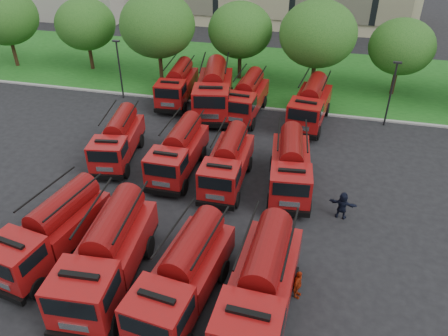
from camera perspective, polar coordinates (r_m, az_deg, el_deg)
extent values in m
plane|color=black|center=(23.11, -8.07, -10.49)|extent=(140.00, 140.00, 0.00)
cube|color=#144813|center=(44.79, 3.83, 12.40)|extent=(70.00, 16.00, 0.12)
cube|color=gray|center=(37.44, 1.57, 8.20)|extent=(70.00, 0.30, 0.14)
cylinder|color=#382314|center=(50.65, -25.66, 13.27)|extent=(0.36, 0.36, 2.62)
ellipsoid|color=#143F12|center=(49.72, -26.71, 17.25)|extent=(6.30, 6.30, 5.36)
cylinder|color=#382314|center=(47.04, -16.95, 13.56)|extent=(0.36, 0.36, 2.38)
ellipsoid|color=#143F12|center=(46.11, -17.65, 17.48)|extent=(5.71, 5.71, 4.86)
cylinder|color=#382314|center=(42.31, -8.24, 12.82)|extent=(0.36, 0.36, 2.80)
ellipsoid|color=#143F12|center=(41.13, -8.69, 17.99)|extent=(6.72, 6.72, 5.71)
cylinder|color=#382314|center=(42.71, 2.04, 13.08)|extent=(0.36, 0.36, 2.45)
ellipsoid|color=#143F12|center=(41.66, 2.14, 17.56)|extent=(5.88, 5.88, 5.00)
cylinder|color=#382314|center=(40.52, 11.52, 11.52)|extent=(0.36, 0.36, 2.73)
ellipsoid|color=#143F12|center=(39.31, 12.16, 16.75)|extent=(6.55, 6.55, 5.57)
cylinder|color=#382314|center=(41.95, 21.27, 10.34)|extent=(0.36, 0.36, 2.27)
ellipsoid|color=#143F12|center=(40.94, 22.19, 14.47)|extent=(5.46, 5.46, 4.64)
cylinder|color=black|center=(39.05, -13.43, 12.25)|extent=(0.14, 0.14, 5.00)
cube|color=black|center=(38.26, -13.94, 15.81)|extent=(0.60, 0.25, 0.12)
cylinder|color=black|center=(35.51, 20.90, 8.85)|extent=(0.14, 0.14, 5.00)
cube|color=black|center=(34.64, 21.74, 12.68)|extent=(0.60, 0.25, 0.12)
cube|color=black|center=(23.79, -21.09, -9.33)|extent=(3.29, 6.95, 0.29)
cube|color=black|center=(22.37, -26.87, -14.47)|extent=(2.39, 0.64, 0.33)
cube|color=maroon|center=(22.06, -25.57, -10.72)|extent=(2.66, 2.46, 1.86)
cube|color=maroon|center=(23.84, -19.82, -6.48)|extent=(3.04, 4.72, 1.24)
cylinder|color=#5D0808|center=(23.25, -20.28, -4.55)|extent=(2.09, 4.19, 1.43)
cylinder|color=black|center=(23.45, -27.09, -12.16)|extent=(0.51, 1.09, 1.05)
cylinder|color=black|center=(22.08, -23.17, -14.19)|extent=(0.51, 1.09, 1.05)
cylinder|color=black|center=(25.37, -20.37, -6.43)|extent=(0.51, 1.09, 1.05)
cylinder|color=black|center=(24.11, -16.44, -7.90)|extent=(0.51, 1.09, 1.05)
cube|color=black|center=(21.60, -14.54, -12.76)|extent=(2.91, 7.41, 0.31)
cube|color=maroon|center=(19.29, -17.83, -15.43)|extent=(2.70, 2.46, 2.02)
cube|color=black|center=(18.31, -19.63, -17.04)|extent=(2.17, 0.21, 0.88)
cube|color=maroon|center=(21.78, -13.74, -9.15)|extent=(2.88, 4.94, 1.35)
cylinder|color=#5D0808|center=(21.07, -14.13, -6.93)|extent=(1.87, 4.45, 1.55)
cylinder|color=black|center=(20.59, -20.58, -17.52)|extent=(0.45, 1.16, 1.14)
cylinder|color=black|center=(19.70, -14.15, -18.99)|extent=(0.45, 1.16, 1.14)
cylinder|color=black|center=(23.30, -15.54, -9.26)|extent=(0.45, 1.16, 1.14)
cylinder|color=black|center=(22.51, -9.90, -10.13)|extent=(0.45, 1.16, 1.14)
cube|color=black|center=(20.25, -5.10, -15.61)|extent=(3.03, 7.00, 0.29)
cube|color=maroon|center=(18.13, -8.52, -18.40)|extent=(2.61, 2.40, 1.89)
cube|color=black|center=(17.24, -10.42, -20.06)|extent=(2.02, 0.29, 0.82)
cube|color=maroon|center=(20.34, -3.92, -12.08)|extent=(2.89, 4.71, 1.26)
cylinder|color=#5D0808|center=(19.63, -4.04, -9.96)|extent=(1.93, 4.21, 1.45)
cylinder|color=black|center=(19.37, -11.60, -19.94)|extent=(0.46, 1.10, 1.07)
cylinder|color=black|center=(21.74, -5.84, -11.75)|extent=(0.46, 1.10, 1.07)
cylinder|color=black|center=(21.09, -0.22, -13.31)|extent=(0.46, 1.10, 1.07)
cube|color=black|center=(19.76, 4.69, -17.04)|extent=(2.67, 7.28, 0.31)
cube|color=maroon|center=(17.35, 3.04, -20.63)|extent=(2.61, 2.37, 2.00)
cube|color=maroon|center=(19.90, 5.50, -13.11)|extent=(2.72, 4.83, 1.33)
cylinder|color=#5D0808|center=(19.13, 5.68, -10.84)|extent=(1.73, 4.38, 1.54)
cylinder|color=black|center=(21.21, 2.56, -12.89)|extent=(0.41, 1.14, 1.13)
cylinder|color=black|center=(20.98, 9.02, -14.04)|extent=(0.41, 1.14, 1.13)
cube|color=black|center=(30.60, -13.44, 2.23)|extent=(2.99, 6.45, 0.27)
cube|color=black|center=(28.12, -15.17, -1.13)|extent=(2.22, 0.57, 0.31)
cube|color=maroon|center=(28.38, -14.86, 1.76)|extent=(2.45, 2.27, 1.73)
cube|color=black|center=(27.38, -15.58, 1.39)|extent=(1.84, 0.34, 0.75)
cube|color=maroon|center=(31.06, -13.12, 4.27)|extent=(2.79, 4.37, 1.15)
cylinder|color=#5D0808|center=(30.63, -13.34, 5.82)|extent=(1.90, 3.89, 1.33)
cylinder|color=black|center=(29.14, -16.56, -0.18)|extent=(0.46, 1.01, 0.97)
cylinder|color=black|center=(28.49, -12.72, -0.36)|extent=(0.46, 1.01, 0.97)
cylinder|color=black|center=(32.26, -14.39, 3.60)|extent=(0.46, 1.01, 0.97)
cylinder|color=black|center=(31.68, -10.88, 3.51)|extent=(0.46, 1.01, 0.97)
cube|color=black|center=(28.53, -5.83, 0.66)|extent=(2.15, 6.43, 0.28)
cube|color=black|center=(26.06, -8.14, -3.15)|extent=(2.29, 0.25, 0.32)
cube|color=maroon|center=(26.25, -7.51, 0.06)|extent=(2.26, 2.03, 1.79)
cube|color=black|center=(25.23, -8.38, -0.38)|extent=(1.93, 0.06, 0.78)
cube|color=maroon|center=(28.96, -5.26, 2.92)|extent=(2.28, 4.23, 1.19)
cylinder|color=#5D0808|center=(28.48, -5.36, 4.62)|extent=(1.40, 3.86, 1.38)
cylinder|color=black|center=(27.09, -9.56, -1.84)|extent=(0.33, 1.01, 1.01)
cylinder|color=black|center=(26.41, -5.33, -2.49)|extent=(0.33, 1.01, 1.01)
cylinder|color=black|center=(30.21, -6.70, 2.40)|extent=(0.33, 1.01, 1.01)
cylinder|color=black|center=(29.61, -2.86, 1.91)|extent=(0.33, 1.01, 1.01)
cube|color=black|center=(27.29, 0.49, -0.82)|extent=(2.09, 6.31, 0.27)
cube|color=black|center=(24.80, -1.18, -4.91)|extent=(2.25, 0.23, 0.32)
cube|color=maroon|center=(24.99, -0.61, -1.58)|extent=(2.21, 1.99, 1.76)
cube|color=black|center=(23.95, -1.20, -2.11)|extent=(1.89, 0.05, 0.77)
cube|color=maroon|center=(27.72, 0.95, 1.53)|extent=(2.22, 4.15, 1.17)
cylinder|color=#5D0808|center=(27.23, 0.97, 3.24)|extent=(1.36, 3.79, 1.35)
cylinder|color=black|center=(25.71, -2.94, -3.52)|extent=(0.32, 0.99, 0.99)
cylinder|color=black|center=(25.31, 1.58, -4.17)|extent=(0.32, 0.99, 0.99)
cylinder|color=black|center=(28.87, -0.79, 1.04)|extent=(0.32, 0.99, 0.99)
cylinder|color=black|center=(28.51, 3.25, 0.53)|extent=(0.32, 0.99, 0.99)
cube|color=black|center=(27.17, 8.51, -1.34)|extent=(2.83, 6.75, 0.28)
cube|color=black|center=(24.51, 8.44, -5.80)|extent=(2.36, 0.48, 0.33)
cube|color=maroon|center=(24.72, 8.67, -2.25)|extent=(2.50, 2.29, 1.83)
cube|color=black|center=(23.62, 8.74, -2.87)|extent=(1.96, 0.25, 0.80)
cube|color=maroon|center=(27.63, 8.65, 1.14)|extent=(2.74, 4.53, 1.22)
cylinder|color=#5D0808|center=(27.13, 8.83, 2.93)|extent=(1.81, 4.06, 1.41)
cylinder|color=black|center=(25.22, 6.00, -4.45)|extent=(0.43, 1.06, 1.03)
cylinder|color=black|center=(25.31, 10.89, -4.79)|extent=(0.43, 1.06, 1.03)
cylinder|color=black|center=(28.62, 6.37, 0.55)|extent=(0.43, 1.06, 1.03)
cylinder|color=black|center=(28.70, 10.67, 0.24)|extent=(0.43, 1.06, 1.03)
cube|color=black|center=(38.36, -6.01, 9.53)|extent=(2.60, 6.60, 0.28)
cube|color=black|center=(35.52, -7.32, 7.35)|extent=(2.32, 0.40, 0.32)
cube|color=maroon|center=(36.00, -6.99, 9.64)|extent=(2.41, 2.19, 1.80)
cube|color=black|center=(34.92, -7.49, 9.59)|extent=(1.94, 0.19, 0.78)
cube|color=maroon|center=(38.98, -5.69, 11.11)|extent=(2.57, 4.40, 1.20)
cylinder|color=#5D0808|center=(38.63, -5.77, 12.46)|extent=(1.67, 3.97, 1.38)
cylinder|color=black|center=(36.59, -8.56, 7.97)|extent=(0.40, 1.04, 1.02)
cylinder|color=black|center=(36.03, -5.31, 7.79)|extent=(0.40, 1.04, 1.02)
cylinder|color=black|center=(40.14, -6.89, 10.42)|extent=(0.40, 1.04, 1.02)
cylinder|color=black|center=(39.63, -3.89, 10.28)|extent=(0.40, 1.04, 1.02)
cube|color=black|center=(36.41, -1.32, 8.58)|extent=(3.88, 8.08, 0.33)
cube|color=black|center=(32.91, -1.85, 5.66)|extent=(2.77, 0.76, 0.39)
cube|color=maroon|center=(33.49, -1.70, 8.63)|extent=(3.10, 2.88, 2.16)
cube|color=black|center=(32.16, -1.90, 8.53)|extent=(2.30, 0.47, 0.94)
cube|color=maroon|center=(37.17, -1.19, 10.59)|extent=(3.57, 5.49, 1.44)
cylinder|color=#5D0808|center=(36.74, -1.21, 12.29)|extent=(2.46, 4.87, 1.66)
cylinder|color=black|center=(34.00, -3.85, 6.44)|extent=(0.60, 1.27, 1.22)
cylinder|color=black|center=(33.79, 0.47, 6.34)|extent=(0.60, 1.27, 1.22)
cylinder|color=black|center=(38.38, -3.00, 9.69)|extent=(0.60, 1.27, 1.22)
cylinder|color=black|center=(38.20, 0.85, 9.61)|extent=(0.60, 1.27, 1.22)
cube|color=black|center=(35.73, 2.92, 7.85)|extent=(2.53, 6.69, 0.28)
cube|color=black|center=(32.86, 1.47, 5.42)|extent=(2.36, 0.37, 0.33)
cube|color=maroon|center=(33.30, 2.00, 7.93)|extent=(2.41, 2.19, 1.83)
cube|color=black|center=(32.20, 1.52, 7.85)|extent=(1.97, 0.16, 0.80)
cube|color=maroon|center=(36.34, 3.36, 9.59)|extent=(2.54, 4.45, 1.22)
cylinder|color=#5D0808|center=(35.96, 3.41, 11.05)|extent=(1.63, 4.02, 1.41)
cylinder|color=black|center=(33.91, 0.11, 6.26)|extent=(0.39, 1.05, 1.03)
cylinder|color=black|center=(33.42, 3.68, 5.77)|extent=(0.39, 1.05, 1.03)
cylinder|color=black|center=(37.50, 1.94, 8.99)|extent=(0.39, 1.05, 1.03)
cylinder|color=black|center=(37.06, 5.21, 8.56)|extent=(0.39, 1.05, 1.03)
cube|color=black|center=(35.10, 11.05, 6.80)|extent=(2.95, 6.96, 0.29)
cube|color=black|center=(32.10, 9.91, 4.22)|extent=(2.42, 0.51, 0.34)
cube|color=maroon|center=(32.56, 10.50, 6.84)|extent=(2.59, 2.37, 1.88)
cube|color=black|center=(31.41, 10.19, 6.75)|extent=(2.02, 0.27, 0.82)
cube|color=maroon|center=(35.73, 11.50, 8.61)|extent=(2.84, 4.67, 1.25)
cylinder|color=#5D0808|center=(35.33, 11.68, 10.12)|extent=(1.89, 4.19, 1.45)
cylinder|color=black|center=(33.08, 8.34, 5.20)|extent=(0.45, 1.09, 1.06)
cylinder|color=black|center=(32.79, 12.12, 4.52)|extent=(0.45, 1.09, 1.06)
cylinder|color=black|center=(36.85, 9.83, 8.07)|extent=(0.45, 1.09, 1.06)
cylinder|color=black|center=(36.59, 13.25, 7.48)|extent=(0.45, 1.09, 1.06)
imported|color=maroon|center=(21.06, 9.41, -16.16)|extent=(0.73, 1.00, 1.53)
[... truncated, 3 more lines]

